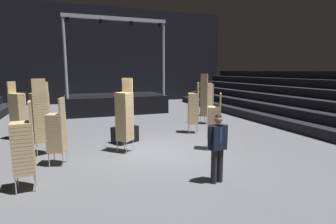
# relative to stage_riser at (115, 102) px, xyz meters

# --- Properties ---
(ground_plane) EXTENTS (22.00, 30.00, 0.10)m
(ground_plane) POSITION_rel_stage_riser_xyz_m (0.00, -9.19, -0.70)
(ground_plane) COLOR #515459
(arena_end_wall) EXTENTS (22.00, 0.30, 8.00)m
(arena_end_wall) POSITION_rel_stage_riser_xyz_m (0.00, 5.81, 3.35)
(arena_end_wall) COLOR black
(arena_end_wall) RESTS_ON ground_plane
(bleacher_bank_right) EXTENTS (4.50, 24.00, 2.70)m
(bleacher_bank_right) POSITION_rel_stage_riser_xyz_m (8.75, -8.19, 0.70)
(bleacher_bank_right) COLOR black
(bleacher_bank_right) RESTS_ON ground_plane
(stage_riser) EXTENTS (6.30, 3.55, 5.80)m
(stage_riser) POSITION_rel_stage_riser_xyz_m (0.00, 0.00, 0.00)
(stage_riser) COLOR black
(stage_riser) RESTS_ON ground_plane
(man_with_tie) EXTENTS (0.57, 0.27, 1.71)m
(man_with_tie) POSITION_rel_stage_riser_xyz_m (0.59, -12.08, 0.32)
(man_with_tie) COLOR black
(man_with_tie) RESTS_ON ground_plane
(chair_stack_front_left) EXTENTS (0.47, 0.47, 2.05)m
(chair_stack_front_left) POSITION_rel_stage_riser_xyz_m (-3.72, -10.95, 0.38)
(chair_stack_front_left) COLOR #B2B5BA
(chair_stack_front_left) RESTS_ON ground_plane
(chair_stack_front_right) EXTENTS (0.60, 0.60, 2.31)m
(chair_stack_front_right) POSITION_rel_stage_riser_xyz_m (-4.68, -5.79, 0.51)
(chair_stack_front_right) COLOR #B2B5BA
(chair_stack_front_right) RESTS_ON ground_plane
(chair_stack_mid_left) EXTENTS (0.62, 0.62, 2.48)m
(chair_stack_mid_left) POSITION_rel_stage_riser_xyz_m (-1.03, -8.85, 0.59)
(chair_stack_mid_left) COLOR #B2B5BA
(chair_stack_mid_left) RESTS_ON ground_plane
(chair_stack_mid_right) EXTENTS (0.56, 0.56, 2.48)m
(chair_stack_mid_right) POSITION_rel_stage_riser_xyz_m (-3.66, -8.18, 0.59)
(chair_stack_mid_right) COLOR #B2B5BA
(chair_stack_mid_right) RESTS_ON ground_plane
(chair_stack_mid_centre) EXTENTS (0.56, 0.56, 2.22)m
(chair_stack_mid_centre) POSITION_rel_stage_riser_xyz_m (2.31, -7.16, 0.47)
(chair_stack_mid_centre) COLOR #B2B5BA
(chair_stack_mid_centre) RESTS_ON ground_plane
(chair_stack_rear_left) EXTENTS (0.60, 0.60, 1.96)m
(chair_stack_rear_left) POSITION_rel_stage_riser_xyz_m (1.91, -9.65, 0.34)
(chair_stack_rear_left) COLOR #B2B5BA
(chair_stack_rear_left) RESTS_ON ground_plane
(chair_stack_rear_right) EXTENTS (0.48, 0.48, 2.39)m
(chair_stack_rear_right) POSITION_rel_stage_riser_xyz_m (5.07, -3.51, 0.55)
(chair_stack_rear_right) COLOR #B2B5BA
(chair_stack_rear_right) RESTS_ON ground_plane
(chair_stack_rear_centre) EXTENTS (0.60, 0.60, 2.56)m
(chair_stack_rear_centre) POSITION_rel_stage_riser_xyz_m (3.81, -5.52, 0.63)
(chair_stack_rear_centre) COLOR #B2B5BA
(chair_stack_rear_centre) RESTS_ON ground_plane
(chair_stack_aisle_left) EXTENTS (0.62, 0.62, 2.22)m
(chair_stack_aisle_left) POSITION_rel_stage_riser_xyz_m (-3.93, -4.39, 0.47)
(chair_stack_aisle_left) COLOR #B2B5BA
(chair_stack_aisle_left) RESTS_ON ground_plane
(chair_stack_aisle_right) EXTENTS (0.55, 0.55, 1.96)m
(chair_stack_aisle_right) POSITION_rel_stage_riser_xyz_m (-3.10, -9.42, 0.34)
(chair_stack_aisle_right) COLOR #B2B5BA
(chair_stack_aisle_right) RESTS_ON ground_plane
(equipment_road_case) EXTENTS (1.08, 0.96, 0.61)m
(equipment_road_case) POSITION_rel_stage_riser_xyz_m (-0.82, -7.67, -0.34)
(equipment_road_case) COLOR black
(equipment_road_case) RESTS_ON ground_plane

